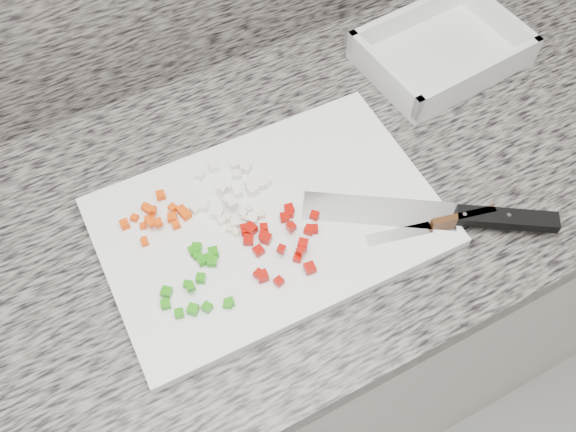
% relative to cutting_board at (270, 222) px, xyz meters
% --- Properties ---
extents(cabinet, '(3.92, 0.62, 0.86)m').
position_rel_cutting_board_xyz_m(cabinet, '(-0.08, 0.05, -0.48)').
color(cabinet, white).
rests_on(cabinet, ground).
extents(countertop, '(3.96, 0.64, 0.04)m').
position_rel_cutting_board_xyz_m(countertop, '(-0.08, 0.05, -0.03)').
color(countertop, slate).
rests_on(countertop, cabinet).
extents(cutting_board, '(0.49, 0.33, 0.02)m').
position_rel_cutting_board_xyz_m(cutting_board, '(0.00, 0.00, 0.00)').
color(cutting_board, white).
rests_on(cutting_board, countertop).
extents(carrot_pile, '(0.10, 0.08, 0.02)m').
position_rel_cutting_board_xyz_m(carrot_pile, '(-0.14, 0.07, 0.02)').
color(carrot_pile, '#E94405').
rests_on(carrot_pile, cutting_board).
extents(onion_pile, '(0.13, 0.13, 0.02)m').
position_rel_cutting_board_xyz_m(onion_pile, '(-0.03, 0.06, 0.02)').
color(onion_pile, white).
rests_on(onion_pile, cutting_board).
extents(green_pepper_pile, '(0.10, 0.11, 0.02)m').
position_rel_cutting_board_xyz_m(green_pepper_pile, '(-0.13, -0.04, 0.01)').
color(green_pepper_pile, '#208A0C').
rests_on(green_pepper_pile, cutting_board).
extents(red_pepper_pile, '(0.13, 0.12, 0.02)m').
position_rel_cutting_board_xyz_m(red_pepper_pile, '(-0.01, -0.04, 0.02)').
color(red_pepper_pile, '#A50902').
rests_on(red_pepper_pile, cutting_board).
extents(garlic_pile, '(0.06, 0.04, 0.01)m').
position_rel_cutting_board_xyz_m(garlic_pile, '(-0.04, 0.01, 0.01)').
color(garlic_pile, beige).
rests_on(garlic_pile, cutting_board).
extents(chef_knife, '(0.33, 0.23, 0.02)m').
position_rel_cutting_board_xyz_m(chef_knife, '(0.25, -0.13, 0.01)').
color(chef_knife, white).
rests_on(chef_knife, cutting_board).
extents(paring_knife, '(0.19, 0.06, 0.02)m').
position_rel_cutting_board_xyz_m(paring_knife, '(0.22, -0.13, 0.01)').
color(paring_knife, white).
rests_on(paring_knife, cutting_board).
extents(tray, '(0.28, 0.21, 0.06)m').
position_rel_cutting_board_xyz_m(tray, '(0.42, 0.16, 0.01)').
color(tray, silver).
rests_on(tray, countertop).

